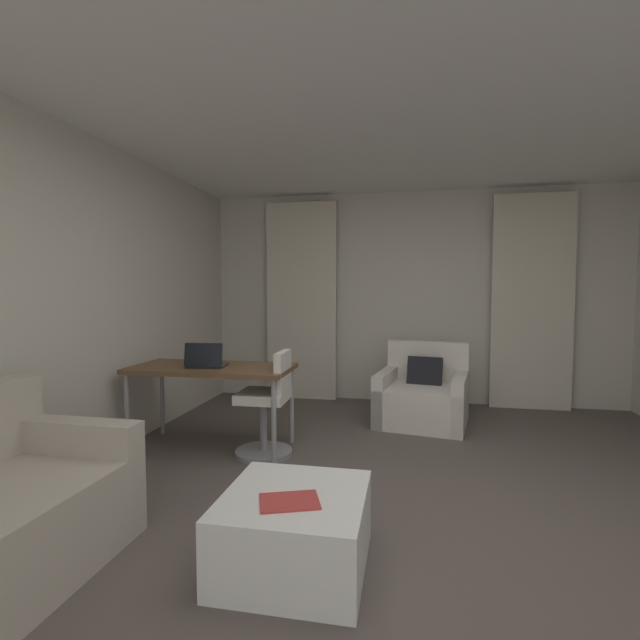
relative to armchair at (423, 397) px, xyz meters
name	(u,v)px	position (x,y,z in m)	size (l,w,h in m)	color
ground_plane	(412,517)	(-0.13, -2.09, -0.27)	(12.00, 12.00, 0.00)	#564C47
wall_window	(411,298)	(-0.13, 0.94, 1.03)	(5.12, 0.06, 2.60)	beige
wall_left	(45,302)	(-2.66, -2.09, 1.03)	(0.06, 6.12, 2.60)	beige
ceiling	(418,72)	(-0.13, -2.09, 2.36)	(5.12, 6.12, 0.06)	white
curtain_left_panel	(301,301)	(-1.50, 0.81, 0.98)	(0.90, 0.06, 2.50)	beige
curtain_right_panel	(532,302)	(1.25, 0.81, 0.98)	(0.90, 0.06, 2.50)	beige
armchair	(423,397)	(0.00, 0.00, 0.00)	(1.02, 1.02, 0.82)	silver
desk	(212,373)	(-1.84, -1.17, 0.40)	(1.38, 0.66, 0.73)	brown
desk_chair	(268,409)	(-1.31, -1.24, 0.13)	(0.48, 0.48, 0.88)	gray
laptop	(206,362)	(-1.86, -1.24, 0.50)	(0.35, 0.29, 0.22)	#2D2D33
coffee_table	(295,530)	(-0.71, -2.70, -0.08)	(0.70, 0.72, 0.37)	white
magazine_open	(289,501)	(-0.71, -2.80, 0.11)	(0.33, 0.28, 0.01)	#B73833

